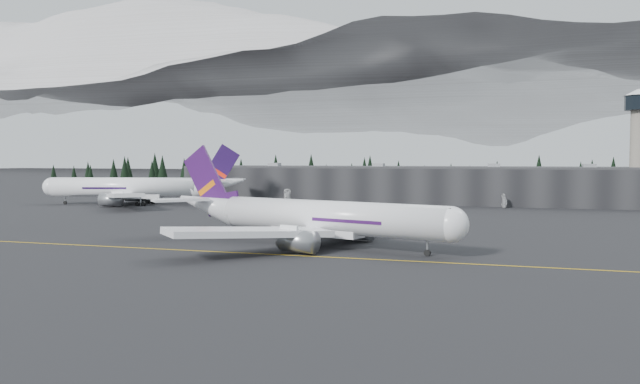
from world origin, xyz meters
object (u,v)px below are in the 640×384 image
(jet_main, at_px, (305,216))
(jet_parked, at_px, (141,188))
(terminal, at_px, (406,184))
(gse_vehicle_b, at_px, (504,206))
(control_tower, at_px, (639,134))
(gse_vehicle_a, at_px, (287,202))

(jet_main, height_order, jet_parked, jet_parked)
(terminal, height_order, gse_vehicle_b, terminal)
(gse_vehicle_b, bearing_deg, terminal, -133.21)
(terminal, height_order, control_tower, control_tower)
(control_tower, relative_size, gse_vehicle_a, 7.46)
(gse_vehicle_a, bearing_deg, terminal, 11.63)
(jet_main, bearing_deg, control_tower, 73.89)
(gse_vehicle_a, bearing_deg, gse_vehicle_b, -15.61)
(terminal, distance_m, control_tower, 76.98)
(gse_vehicle_a, relative_size, gse_vehicle_b, 1.12)
(jet_parked, bearing_deg, control_tower, -177.78)
(control_tower, distance_m, gse_vehicle_b, 51.72)
(jet_main, distance_m, gse_vehicle_a, 101.29)
(jet_parked, distance_m, gse_vehicle_b, 117.97)
(gse_vehicle_a, bearing_deg, control_tower, -5.48)
(jet_main, height_order, gse_vehicle_b, jet_main)
(jet_main, relative_size, gse_vehicle_a, 11.97)
(jet_parked, bearing_deg, terminal, -167.24)
(jet_parked, xyz_separation_m, gse_vehicle_b, (115.97, 21.05, -4.94))
(jet_main, xyz_separation_m, gse_vehicle_b, (33.66, 96.23, -4.36))
(terminal, height_order, jet_parked, jet_parked)
(jet_parked, bearing_deg, gse_vehicle_b, 177.36)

